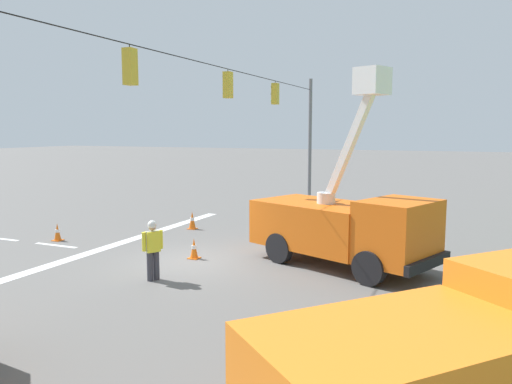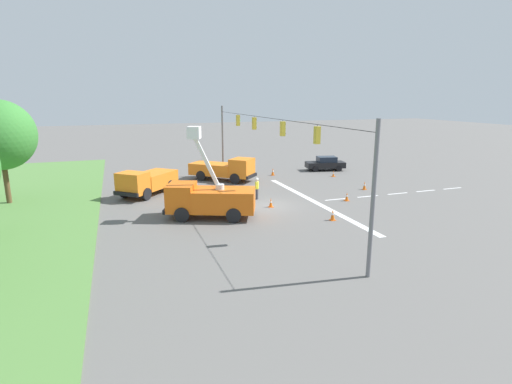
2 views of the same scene
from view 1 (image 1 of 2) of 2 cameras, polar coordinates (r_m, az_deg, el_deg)
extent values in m
plane|color=#605E5B|center=(16.92, -7.35, -7.90)|extent=(200.00, 200.00, 0.00)
cube|color=silver|center=(19.21, -17.66, -6.36)|extent=(17.60, 0.50, 0.01)
cube|color=silver|center=(20.56, -21.89, -5.67)|extent=(0.20, 2.00, 0.01)
cube|color=silver|center=(22.76, -27.23, -4.76)|extent=(0.20, 2.00, 0.01)
cylinder|color=slate|center=(28.31, 6.17, 5.48)|extent=(0.20, 0.20, 7.20)
cylinder|color=black|center=(16.51, -7.72, 14.82)|extent=(26.00, 0.03, 0.03)
cylinder|color=black|center=(23.31, 2.22, 12.45)|extent=(0.02, 0.02, 0.10)
cube|color=gold|center=(23.26, 2.21, 11.15)|extent=(0.32, 0.28, 0.96)
cylinder|color=black|center=(23.34, 1.84, 11.93)|extent=(0.16, 0.05, 0.16)
cylinder|color=black|center=(23.32, 1.84, 11.14)|extent=(0.16, 0.05, 0.16)
cylinder|color=green|center=(23.30, 1.83, 10.36)|extent=(0.16, 0.05, 0.16)
cylinder|color=black|center=(18.92, -3.24, 13.71)|extent=(0.02, 0.02, 0.10)
cube|color=gold|center=(18.86, -3.23, 12.12)|extent=(0.32, 0.28, 0.96)
cylinder|color=black|center=(18.97, -3.68, 13.06)|extent=(0.16, 0.05, 0.16)
cylinder|color=green|center=(18.94, -3.67, 12.09)|extent=(0.16, 0.05, 0.16)
cylinder|color=black|center=(18.91, -3.66, 11.13)|extent=(0.16, 0.05, 0.16)
cylinder|color=black|center=(14.05, -14.27, 15.86)|extent=(0.02, 0.02, 0.10)
cube|color=gold|center=(13.98, -14.20, 13.71)|extent=(0.32, 0.28, 0.96)
cylinder|color=black|center=(14.12, -14.77, 14.94)|extent=(0.16, 0.05, 0.16)
cylinder|color=green|center=(14.08, -14.73, 13.65)|extent=(0.16, 0.05, 0.16)
cylinder|color=black|center=(14.04, -14.69, 12.35)|extent=(0.16, 0.05, 0.16)
cube|color=orange|center=(16.78, 7.16, -3.69)|extent=(3.81, 4.73, 1.48)
cube|color=orange|center=(15.15, 15.95, -4.38)|extent=(2.85, 2.51, 1.83)
cube|color=#1E2838|center=(14.80, 18.07, -3.45)|extent=(1.98, 0.87, 0.83)
cube|color=black|center=(14.89, 19.09, -7.73)|extent=(2.34, 1.07, 0.30)
cylinder|color=black|center=(16.43, 17.08, -6.82)|extent=(0.63, 1.03, 1.00)
cylinder|color=black|center=(14.53, 12.79, -8.49)|extent=(0.63, 1.03, 1.00)
cylinder|color=black|center=(18.24, 7.51, -5.19)|extent=(0.63, 1.03, 1.00)
cylinder|color=black|center=(16.56, 2.67, -6.40)|extent=(0.63, 1.03, 1.00)
cylinder|color=silver|center=(16.46, 8.01, -0.68)|extent=(0.60, 0.60, 0.36)
cube|color=white|center=(15.85, 10.45, 4.80)|extent=(0.91, 1.80, 3.67)
cube|color=white|center=(15.45, 13.15, 12.23)|extent=(1.13, 1.08, 0.80)
cube|color=orange|center=(7.32, 15.56, -19.31)|extent=(4.50, 4.36, 1.25)
cylinder|color=black|center=(9.95, 23.00, -16.26)|extent=(0.93, 0.87, 1.00)
cylinder|color=#383842|center=(15.03, -11.33, -8.22)|extent=(0.18, 0.18, 0.85)
cylinder|color=#383842|center=(14.95, -12.02, -8.32)|extent=(0.18, 0.18, 0.85)
cube|color=yellow|center=(14.82, -11.74, -5.56)|extent=(0.47, 0.41, 0.60)
cube|color=silver|center=(14.82, -11.74, -5.56)|extent=(0.41, 0.28, 0.62)
cylinder|color=yellow|center=(14.92, -10.81, -5.33)|extent=(0.11, 0.11, 0.55)
cylinder|color=yellow|center=(14.70, -12.70, -5.57)|extent=(0.11, 0.11, 0.55)
sphere|color=tan|center=(14.73, -11.78, -3.93)|extent=(0.22, 0.22, 0.22)
sphere|color=white|center=(14.72, -11.79, -3.70)|extent=(0.26, 0.26, 0.26)
cube|color=orange|center=(21.41, -21.70, -5.15)|extent=(0.36, 0.36, 0.03)
cone|color=orange|center=(21.34, -21.75, -4.23)|extent=(0.27, 0.27, 0.67)
cylinder|color=white|center=(21.33, -21.75, -4.14)|extent=(0.17, 0.17, 0.12)
cube|color=orange|center=(17.32, -7.08, -7.50)|extent=(0.36, 0.36, 0.03)
cone|color=orange|center=(17.23, -7.10, -6.37)|extent=(0.27, 0.27, 0.67)
cylinder|color=white|center=(17.23, -7.10, -6.26)|extent=(0.17, 0.17, 0.12)
cube|color=orange|center=(22.40, -7.28, -4.17)|extent=(0.36, 0.36, 0.03)
cone|color=orange|center=(22.33, -7.30, -3.18)|extent=(0.30, 0.30, 0.76)
cylinder|color=white|center=(22.32, -7.30, -3.09)|extent=(0.19, 0.19, 0.14)
camera|label=2|loc=(41.56, 26.79, 11.43)|focal=28.00mm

